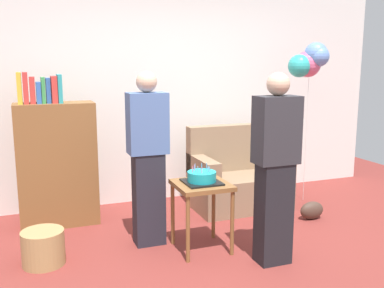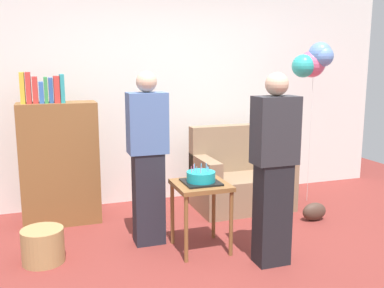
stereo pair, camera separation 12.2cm
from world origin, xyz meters
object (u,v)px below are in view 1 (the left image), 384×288
object	(u,v)px
balloon_bunch	(310,61)
birthday_cake	(202,178)
wicker_basket	(43,248)
side_table	(202,194)
person_blowing_candles	(148,158)
bookshelf	(56,161)
person_holding_cake	(275,169)
handbag	(312,210)
couch	(237,178)

from	to	relation	value
balloon_bunch	birthday_cake	bearing A→B (deg)	-152.25
wicker_basket	balloon_bunch	bearing A→B (deg)	13.12
side_table	person_blowing_candles	size ratio (longest dim) A/B	0.39
side_table	person_blowing_candles	bearing A→B (deg)	143.52
side_table	balloon_bunch	distance (m)	2.31
side_table	wicker_basket	world-z (taller)	side_table
bookshelf	birthday_cake	size ratio (longest dim) A/B	5.04
person_holding_cake	side_table	bearing A→B (deg)	-55.80
bookshelf	handbag	world-z (taller)	bookshelf
bookshelf	side_table	xyz separation A→B (m)	(1.18, -1.14, -0.16)
person_blowing_candles	person_holding_cake	xyz separation A→B (m)	(0.89, -0.76, 0.00)
couch	side_table	world-z (taller)	couch
person_holding_cake	balloon_bunch	xyz separation A→B (m)	(1.27, 1.38, 0.89)
couch	balloon_bunch	world-z (taller)	balloon_bunch
couch	birthday_cake	world-z (taller)	couch
person_blowing_candles	balloon_bunch	distance (m)	2.42
handbag	balloon_bunch	distance (m)	1.77
couch	wicker_basket	bearing A→B (deg)	-159.99
birthday_cake	person_holding_cake	world-z (taller)	person_holding_cake
side_table	person_holding_cake	world-z (taller)	person_holding_cake
couch	bookshelf	bearing A→B (deg)	176.26
handbag	balloon_bunch	xyz separation A→B (m)	(0.31, 0.62, 1.63)
wicker_basket	handbag	size ratio (longest dim) A/B	1.29
bookshelf	side_table	distance (m)	1.65
birthday_cake	person_blowing_candles	world-z (taller)	person_blowing_candles
couch	side_table	bearing A→B (deg)	-130.65
couch	birthday_cake	distance (m)	1.37
side_table	wicker_basket	distance (m)	1.45
side_table	person_holding_cake	size ratio (longest dim) A/B	0.39
birthday_cake	bookshelf	bearing A→B (deg)	136.01
person_blowing_candles	person_holding_cake	bearing A→B (deg)	-58.60
person_blowing_candles	balloon_bunch	size ratio (longest dim) A/B	0.84
handbag	balloon_bunch	size ratio (longest dim) A/B	0.14
couch	wicker_basket	size ratio (longest dim) A/B	3.06
person_holding_cake	person_blowing_candles	bearing A→B (deg)	-52.71
handbag	couch	bearing A→B (deg)	128.80
couch	bookshelf	xyz separation A→B (m)	(-2.05, 0.13, 0.35)
person_holding_cake	handbag	xyz separation A→B (m)	(0.95, 0.76, -0.73)
wicker_basket	couch	bearing A→B (deg)	20.01
person_holding_cake	handbag	bearing A→B (deg)	-153.72
couch	person_holding_cake	distance (m)	1.59
side_table	birthday_cake	size ratio (longest dim) A/B	1.99
birthday_cake	side_table	bearing A→B (deg)	-75.06
person_blowing_candles	handbag	world-z (taller)	person_blowing_candles
birthday_cake	handbag	size ratio (longest dim) A/B	1.14
bookshelf	person_blowing_candles	distance (m)	1.15
handbag	bookshelf	bearing A→B (deg)	162.23
person_blowing_candles	person_holding_cake	world-z (taller)	same
birthday_cake	balloon_bunch	bearing A→B (deg)	27.75
person_blowing_candles	side_table	bearing A→B (deg)	-54.65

